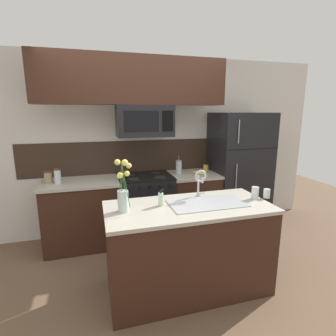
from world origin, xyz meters
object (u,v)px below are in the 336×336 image
(storage_jar_medium, at_px, (58,176))
(storage_jar_tall, at_px, (48,177))
(sink_faucet, at_px, (200,180))
(flower_vase, at_px, (123,194))
(spare_glass, at_px, (267,193))
(refrigerator, at_px, (238,171))
(french_press, at_px, (179,167))
(stove_range, at_px, (146,207))
(coffee_tin, at_px, (206,168))
(banana_bunch, at_px, (199,173))
(microwave, at_px, (144,121))
(drinking_glass, at_px, (255,193))
(dish_soap_bottle, at_px, (161,199))

(storage_jar_medium, bearing_deg, storage_jar_tall, 158.71)
(sink_faucet, bearing_deg, flower_vase, -168.02)
(spare_glass, xyz_separation_m, flower_vase, (-1.52, 0.03, 0.12))
(refrigerator, xyz_separation_m, french_press, (-0.97, 0.04, 0.11))
(storage_jar_tall, xyz_separation_m, french_press, (1.77, 0.05, 0.02))
(stove_range, relative_size, coffee_tin, 8.45)
(storage_jar_tall, xyz_separation_m, sink_faucet, (1.64, -1.06, 0.12))
(storage_jar_tall, height_order, french_press, french_press)
(coffee_tin, distance_m, spare_glass, 1.31)
(stove_range, distance_m, coffee_tin, 1.07)
(banana_bunch, bearing_deg, french_press, 156.00)
(refrigerator, bearing_deg, spare_glass, -108.01)
(banana_bunch, relative_size, coffee_tin, 1.74)
(banana_bunch, distance_m, sink_faucet, 1.08)
(sink_faucet, bearing_deg, spare_glass, -16.72)
(microwave, bearing_deg, french_press, 8.88)
(stove_range, bearing_deg, storage_jar_medium, -178.18)
(french_press, relative_size, sink_faucet, 0.87)
(coffee_tin, bearing_deg, drinking_glass, -90.62)
(refrigerator, bearing_deg, storage_jar_tall, -179.77)
(stove_range, distance_m, refrigerator, 1.55)
(sink_faucet, bearing_deg, banana_bunch, 67.96)
(refrigerator, distance_m, flower_vase, 2.31)
(dish_soap_bottle, bearing_deg, banana_bunch, 52.31)
(refrigerator, bearing_deg, coffee_tin, 176.81)
(microwave, distance_m, flower_vase, 1.42)
(microwave, height_order, refrigerator, microwave)
(microwave, bearing_deg, drinking_glass, -52.71)
(banana_bunch, distance_m, drinking_glass, 1.20)
(coffee_tin, relative_size, flower_vase, 0.22)
(storage_jar_medium, distance_m, banana_bunch, 1.93)
(microwave, bearing_deg, banana_bunch, -2.83)
(storage_jar_medium, bearing_deg, drinking_glass, -30.29)
(refrigerator, height_order, storage_jar_tall, refrigerator)
(stove_range, xyz_separation_m, refrigerator, (1.49, 0.02, 0.44))
(storage_jar_tall, xyz_separation_m, storage_jar_medium, (0.12, -0.05, 0.02))
(dish_soap_bottle, relative_size, flower_vase, 0.33)
(microwave, xyz_separation_m, sink_faucet, (0.39, -1.03, -0.58))
(flower_vase, bearing_deg, storage_jar_medium, 120.27)
(storage_jar_medium, relative_size, sink_faucet, 0.65)
(storage_jar_medium, height_order, banana_bunch, storage_jar_medium)
(stove_range, bearing_deg, dish_soap_bottle, -93.68)
(coffee_tin, bearing_deg, storage_jar_tall, -178.93)
(microwave, relative_size, banana_bunch, 3.90)
(stove_range, distance_m, banana_bunch, 0.92)
(dish_soap_bottle, xyz_separation_m, spare_glass, (1.15, -0.08, -0.02))
(storage_jar_tall, height_order, storage_jar_medium, storage_jar_medium)
(french_press, bearing_deg, refrigerator, -2.37)
(microwave, xyz_separation_m, storage_jar_tall, (-1.26, 0.03, -0.70))
(storage_jar_medium, bearing_deg, banana_bunch, -0.71)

